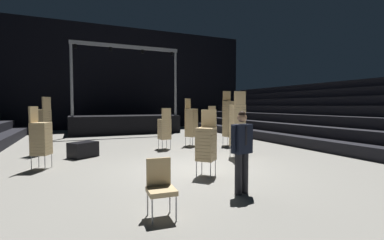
# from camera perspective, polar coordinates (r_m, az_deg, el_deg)

# --- Properties ---
(ground_plane) EXTENTS (22.00, 30.00, 0.10)m
(ground_plane) POSITION_cam_1_polar(r_m,az_deg,el_deg) (8.02, -0.08, -10.41)
(ground_plane) COLOR gray
(arena_end_wall) EXTENTS (22.00, 0.30, 8.00)m
(arena_end_wall) POSITION_cam_1_polar(r_m,az_deg,el_deg) (22.47, -15.67, 8.51)
(arena_end_wall) COLOR black
(arena_end_wall) RESTS_ON ground_plane
(bleacher_bank_right) EXTENTS (5.25, 24.00, 3.15)m
(bleacher_bank_right) POSITION_cam_1_polar(r_m,az_deg,el_deg) (14.08, 31.09, 1.63)
(bleacher_bank_right) COLOR black
(bleacher_bank_right) RESTS_ON ground_plane
(stage_riser) EXTENTS (6.86, 2.81, 5.55)m
(stage_riser) POSITION_cam_1_polar(r_m,az_deg,el_deg) (18.63, -13.90, -0.59)
(stage_riser) COLOR black
(stage_riser) RESTS_ON ground_plane
(man_with_tie) EXTENTS (0.57, 0.30, 1.71)m
(man_with_tie) POSITION_cam_1_polar(r_m,az_deg,el_deg) (5.68, 10.43, -5.62)
(man_with_tie) COLOR black
(man_with_tie) RESTS_ON ground_plane
(chair_stack_front_left) EXTENTS (0.49, 0.49, 1.71)m
(chair_stack_front_left) POSITION_cam_1_polar(r_m,az_deg,el_deg) (11.45, -5.78, -1.76)
(chair_stack_front_left) COLOR #B2B5BA
(chair_stack_front_left) RESTS_ON ground_plane
(chair_stack_front_right) EXTENTS (0.61, 0.61, 1.79)m
(chair_stack_front_right) POSITION_cam_1_polar(r_m,az_deg,el_deg) (15.00, 4.28, -0.46)
(chair_stack_front_right) COLOR #B2B5BA
(chair_stack_front_right) RESTS_ON ground_plane
(chair_stack_mid_left) EXTENTS (0.62, 0.62, 1.71)m
(chair_stack_mid_left) POSITION_cam_1_polar(r_m,az_deg,el_deg) (7.03, 3.00, -4.78)
(chair_stack_mid_left) COLOR #B2B5BA
(chair_stack_mid_left) RESTS_ON ground_plane
(chair_stack_mid_right) EXTENTS (0.51, 0.51, 2.31)m
(chair_stack_mid_right) POSITION_cam_1_polar(r_m,az_deg,el_deg) (9.63, 9.50, -0.94)
(chair_stack_mid_right) COLOR #B2B5BA
(chair_stack_mid_right) RESTS_ON ground_plane
(chair_stack_mid_centre) EXTENTS (0.61, 0.61, 2.14)m
(chair_stack_mid_centre) POSITION_cam_1_polar(r_m,az_deg,el_deg) (11.60, -28.80, -1.03)
(chair_stack_mid_centre) COLOR #B2B5BA
(chair_stack_mid_centre) RESTS_ON ground_plane
(chair_stack_rear_left) EXTENTS (0.61, 0.61, 2.14)m
(chair_stack_rear_left) POSITION_cam_1_polar(r_m,az_deg,el_deg) (12.35, -0.17, -0.42)
(chair_stack_rear_left) COLOR #B2B5BA
(chair_stack_rear_left) RESTS_ON ground_plane
(chair_stack_rear_right) EXTENTS (0.47, 0.47, 2.48)m
(chair_stack_rear_right) POSITION_cam_1_polar(r_m,az_deg,el_deg) (12.46, 7.74, 0.36)
(chair_stack_rear_right) COLOR #B2B5BA
(chair_stack_rear_right) RESTS_ON ground_plane
(chair_stack_rear_centre) EXTENTS (0.58, 0.58, 1.79)m
(chair_stack_rear_centre) POSITION_cam_1_polar(r_m,az_deg,el_deg) (8.90, -29.13, -3.24)
(chair_stack_rear_centre) COLOR #B2B5BA
(chair_stack_rear_centre) RESTS_ON ground_plane
(equipment_road_case) EXTENTS (1.08, 1.00, 0.53)m
(equipment_road_case) POSITION_cam_1_polar(r_m,az_deg,el_deg) (10.36, -21.83, -5.77)
(equipment_road_case) COLOR black
(equipment_road_case) RESTS_ON ground_plane
(loose_chair_near_man) EXTENTS (0.47, 0.47, 0.95)m
(loose_chair_near_man) POSITION_cam_1_polar(r_m,az_deg,el_deg) (4.58, -6.64, -13.23)
(loose_chair_near_man) COLOR #B2B5BA
(loose_chair_near_man) RESTS_ON ground_plane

